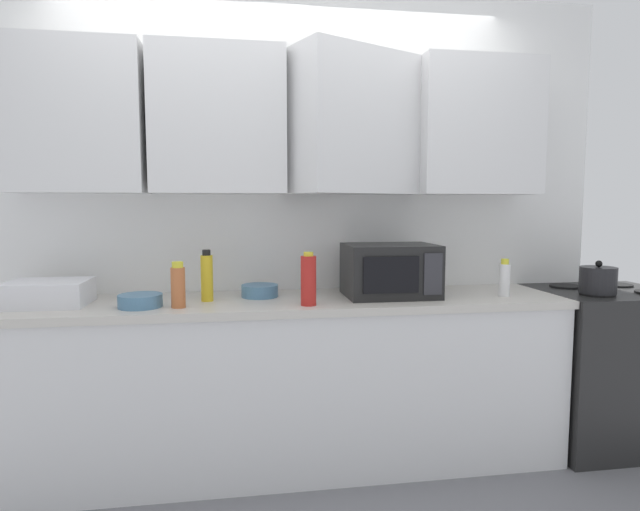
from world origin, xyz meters
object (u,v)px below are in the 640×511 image
Objects in this scene: microwave at (390,270)px; bowl_ceramic_small at (260,291)px; stove_range at (603,366)px; bottle_yellow_mustard at (207,277)px; bowl_mixing_large at (140,301)px; dish_rack at (48,293)px; bottle_red_sauce at (308,280)px; bottle_white_jar at (504,279)px; bottle_spice_jar at (178,286)px; kettle at (598,280)px.

microwave is 0.71m from bowl_ceramic_small.
bottle_yellow_mustard is (-2.26, 0.01, 0.57)m from stove_range.
bowl_ceramic_small is (-0.69, 0.08, -0.11)m from microwave.
bowl_ceramic_small is at bearing 177.24° from stove_range.
bottle_yellow_mustard reaches higher than stove_range.
bowl_mixing_large reaches higher than stove_range.
dish_rack is (-1.73, 0.01, -0.08)m from microwave.
bottle_white_jar is at bearing 5.14° from bottle_red_sauce.
bottle_spice_jar is 0.20m from bottle_yellow_mustard.
kettle is 1.59m from bottle_red_sauce.
kettle is 0.72× the size of bottle_red_sauce.
dish_rack is at bearing 171.07° from bottle_red_sauce.
bottle_red_sauce is (-0.47, -0.19, -0.01)m from microwave.
microwave is 2.17× the size of bottle_spice_jar.
kettle is at bearing -4.23° from bottle_yellow_mustard.
bottle_red_sauce is 1.26× the size of bowl_mixing_large.
dish_rack is 1.88× the size of bottle_white_jar.
bottle_yellow_mustard is (0.77, -0.01, 0.06)m from dish_rack.
bottle_yellow_mustard is at bearing 20.22° from bowl_mixing_large.
bowl_mixing_large is at bearing -14.61° from dish_rack.
bottle_white_jar is at bearing 1.98° from bottle_spice_jar.
bottle_red_sauce is 0.62m from bottle_spice_jar.
kettle reaches higher than dish_rack.
bowl_mixing_large is (0.46, -0.12, -0.03)m from dish_rack.
dish_rack is 1.44× the size of bottle_yellow_mustard.
dish_rack is 1.04m from bowl_ceramic_small.
bottle_white_jar reaches higher than bowl_ceramic_small.
dish_rack is 0.47m from bowl_mixing_large.
kettle is at bearing 1.38° from bottle_red_sauce.
bowl_mixing_large is (-1.27, -0.11, -0.11)m from microwave.
dish_rack is at bearing 179.62° from stove_range.
kettle is 0.52m from bottle_white_jar.
bottle_yellow_mustard is (-2.09, 0.15, 0.04)m from kettle.
stove_range is 1.86m from bottle_red_sauce.
bottle_spice_jar is (0.64, -0.16, 0.05)m from dish_rack.
bottle_red_sauce reaches higher than bowl_mixing_large.
bottle_yellow_mustard is at bearing 176.51° from bottle_white_jar.
bottle_red_sauce is at bearing -3.51° from bottle_spice_jar.
stove_range is at bearing -0.57° from microwave.
kettle reaches higher than stove_range.
dish_rack is 0.66m from bottle_spice_jar.
dish_rack reaches higher than stove_range.
stove_range is 3.48× the size of bottle_red_sauce.
kettle is at bearing -6.51° from bottle_white_jar.
stove_range is at bearing -0.37° from bottle_yellow_mustard.
stove_range is at bearing 39.47° from kettle.
dish_rack is 1.45× the size of bottle_red_sauce.
bottle_red_sauce is at bearing -174.22° from stove_range.
bottle_white_jar is at bearing -7.73° from bowl_ceramic_small.
bottle_white_jar is at bearing -3.49° from bottle_yellow_mustard.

